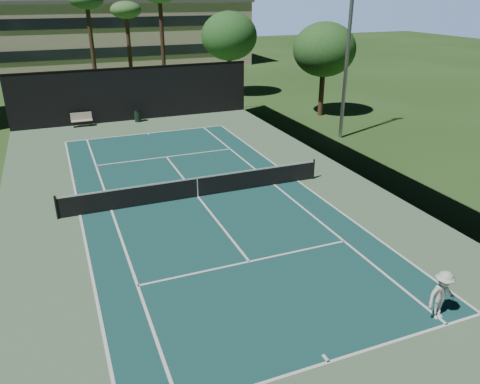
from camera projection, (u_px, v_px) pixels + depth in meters
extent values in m
plane|color=#284D1D|center=(198.00, 197.00, 22.70)|extent=(160.00, 160.00, 0.00)
cube|color=#567854|center=(198.00, 197.00, 22.70)|extent=(18.00, 32.00, 0.01)
cube|color=#164945|center=(198.00, 197.00, 22.70)|extent=(10.97, 23.77, 0.01)
cube|color=white|center=(329.00, 362.00, 12.57)|extent=(10.97, 0.10, 0.01)
cube|color=white|center=(148.00, 133.00, 32.82)|extent=(10.97, 0.10, 0.01)
cube|color=white|center=(249.00, 262.00, 17.24)|extent=(8.23, 0.10, 0.01)
cube|color=white|center=(166.00, 157.00, 28.15)|extent=(8.23, 0.10, 0.01)
cube|color=white|center=(80.00, 215.00, 20.81)|extent=(0.10, 23.77, 0.01)
cube|color=white|center=(298.00, 181.00, 24.58)|extent=(0.10, 23.77, 0.01)
cube|color=white|center=(111.00, 210.00, 21.28)|extent=(0.10, 23.77, 0.01)
cube|color=white|center=(274.00, 185.00, 24.11)|extent=(0.10, 23.77, 0.01)
cube|color=white|center=(198.00, 197.00, 22.70)|extent=(0.10, 12.80, 0.01)
cube|color=white|center=(326.00, 358.00, 12.70)|extent=(0.10, 0.30, 0.01)
cube|color=white|center=(148.00, 134.00, 32.70)|extent=(0.10, 0.30, 0.01)
cylinder|color=black|center=(56.00, 208.00, 20.29)|extent=(0.10, 0.10, 1.10)
cylinder|color=black|center=(314.00, 169.00, 24.68)|extent=(0.10, 0.10, 1.10)
cube|color=black|center=(198.00, 188.00, 22.51)|extent=(12.80, 0.02, 0.92)
cube|color=white|center=(197.00, 178.00, 22.32)|extent=(12.80, 0.04, 0.07)
cube|color=white|center=(198.00, 188.00, 22.51)|extent=(0.05, 0.03, 0.92)
cube|color=black|center=(135.00, 94.00, 35.55)|extent=(18.00, 0.04, 4.00)
cube|color=black|center=(358.00, 137.00, 25.00)|extent=(0.04, 32.00, 4.00)
cube|color=black|center=(132.00, 67.00, 34.76)|extent=(18.00, 0.06, 0.06)
imported|color=silver|center=(442.00, 295.00, 14.02)|extent=(1.09, 0.68, 1.62)
sphere|color=#BCD430|center=(171.00, 183.00, 24.24)|extent=(0.06, 0.06, 0.06)
sphere|color=#D1DF32|center=(212.00, 182.00, 24.42)|extent=(0.06, 0.06, 0.06)
sphere|color=#B9D02F|center=(76.00, 181.00, 24.56)|extent=(0.06, 0.06, 0.06)
cube|color=#C0B59F|center=(82.00, 121.00, 34.32)|extent=(1.50, 0.45, 0.05)
cube|color=beige|center=(81.00, 116.00, 34.37)|extent=(1.50, 0.06, 0.55)
cube|color=black|center=(74.00, 125.00, 34.21)|extent=(0.06, 0.40, 0.42)
cube|color=black|center=(91.00, 123.00, 34.62)|extent=(0.06, 0.40, 0.42)
cylinder|color=black|center=(138.00, 116.00, 35.65)|extent=(0.52, 0.52, 0.90)
cylinder|color=black|center=(137.00, 110.00, 35.46)|extent=(0.56, 0.56, 0.05)
cylinder|color=#402D1B|center=(93.00, 53.00, 40.78)|extent=(0.36, 0.36, 8.55)
ellipsoid|color=#2C5928|center=(86.00, 0.00, 39.09)|extent=(2.80, 2.80, 1.54)
cylinder|color=#462C1E|center=(130.00, 53.00, 43.87)|extent=(0.36, 0.36, 7.65)
ellipsoid|color=#3D6C30|center=(126.00, 10.00, 42.35)|extent=(2.80, 2.80, 1.54)
cylinder|color=#3E271A|center=(163.00, 48.00, 41.90)|extent=(0.36, 0.36, 9.00)
cylinder|color=#432A1C|center=(230.00, 77.00, 44.19)|extent=(0.40, 0.40, 3.52)
ellipsoid|color=#255722|center=(229.00, 36.00, 42.73)|extent=(5.12, 5.12, 4.35)
cylinder|color=#4B3420|center=(321.00, 95.00, 37.08)|extent=(0.40, 0.40, 3.30)
ellipsoid|color=#275721|center=(324.00, 50.00, 35.72)|extent=(4.80, 4.80, 4.08)
cube|color=beige|center=(91.00, 35.00, 60.33)|extent=(40.00, 12.00, 8.00)
cube|color=#59595B|center=(87.00, 1.00, 58.71)|extent=(40.50, 12.50, 0.40)
cube|color=black|center=(98.00, 53.00, 55.80)|extent=(38.00, 0.15, 1.20)
cube|color=black|center=(95.00, 23.00, 54.46)|extent=(38.00, 0.15, 1.20)
cylinder|color=gray|center=(348.00, 46.00, 29.56)|extent=(0.24, 0.24, 12.00)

